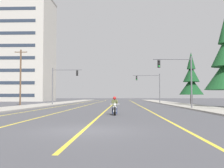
{
  "coord_description": "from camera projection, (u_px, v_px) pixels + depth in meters",
  "views": [
    {
      "loc": [
        1.54,
        -11.88,
        1.47
      ],
      "look_at": [
        0.38,
        20.14,
        2.9
      ],
      "focal_mm": 44.19,
      "sensor_mm": 36.0,
      "label": 1
    }
  ],
  "objects": [
    {
      "name": "sidewalk_kerb_right",
      "position": [
        174.0,
        104.0,
        51.38
      ],
      "size": [
        4.4,
        110.0,
        0.14
      ],
      "primitive_type": "cube",
      "color": "#9E998E",
      "rests_on": "ground"
    },
    {
      "name": "traffic_signal_near_left",
      "position": [
        61.0,
        80.0,
        45.57
      ],
      "size": [
        4.92,
        0.37,
        6.2
      ],
      "color": "#56565B",
      "rests_on": "ground"
    },
    {
      "name": "lane_stripe_far_left",
      "position": [
        78.0,
        103.0,
        57.05
      ],
      "size": [
        0.16,
        100.0,
        0.01
      ],
      "primitive_type": "cube",
      "color": "yellow",
      "rests_on": "ground"
    },
    {
      "name": "conifer_tree_right_verge_far",
      "position": [
        191.0,
        80.0,
        50.46
      ],
      "size": [
        4.35,
        4.35,
        9.58
      ],
      "color": "#4C3828",
      "rests_on": "ground"
    },
    {
      "name": "apartment_building_far_left_block",
      "position": [
        5.0,
        49.0,
        84.19
      ],
      "size": [
        28.44,
        15.35,
        31.61
      ],
      "color": "#B2ADA3",
      "rests_on": "ground"
    },
    {
      "name": "lane_stripe_right",
      "position": [
        135.0,
        103.0,
        56.62
      ],
      "size": [
        0.16,
        100.0,
        0.01
      ],
      "primitive_type": "cube",
      "color": "yellow",
      "rests_on": "ground"
    },
    {
      "name": "lane_stripe_center",
      "position": [
        114.0,
        103.0,
        56.78
      ],
      "size": [
        0.16,
        100.0,
        0.01
      ],
      "primitive_type": "cube",
      "color": "yellow",
      "rests_on": "ground"
    },
    {
      "name": "traffic_signal_near_right",
      "position": [
        180.0,
        74.0,
        32.4
      ],
      "size": [
        4.57,
        0.45,
        6.2
      ],
      "color": "#56565B",
      "rests_on": "ground"
    },
    {
      "name": "lane_stripe_left",
      "position": [
        94.0,
        103.0,
        56.93
      ],
      "size": [
        0.16,
        100.0,
        0.01
      ],
      "primitive_type": "cube",
      "color": "yellow",
      "rests_on": "ground"
    },
    {
      "name": "traffic_signal_mid_right",
      "position": [
        152.0,
        83.0,
        57.64
      ],
      "size": [
        5.73,
        0.55,
        6.2
      ],
      "color": "#56565B",
      "rests_on": "ground"
    },
    {
      "name": "utility_pole_left_near",
      "position": [
        21.0,
        76.0,
        44.99
      ],
      "size": [
        2.08,
        0.26,
        9.12
      ],
      "color": "brown",
      "rests_on": "ground"
    },
    {
      "name": "ground_plane",
      "position": [
        86.0,
        131.0,
        11.85
      ],
      "size": [
        400.0,
        400.0,
        0.0
      ],
      "primitive_type": "plane",
      "color": "#47474C"
    },
    {
      "name": "motorcycle_with_rider",
      "position": [
        115.0,
        107.0,
        21.87
      ],
      "size": [
        0.7,
        2.19,
        1.46
      ],
      "color": "black",
      "rests_on": "ground"
    },
    {
      "name": "sidewalk_kerb_left",
      "position": [
        54.0,
        104.0,
        52.19
      ],
      "size": [
        4.4,
        110.0,
        0.14
      ],
      "primitive_type": "cube",
      "color": "#9E998E",
      "rests_on": "ground"
    }
  ]
}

